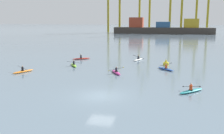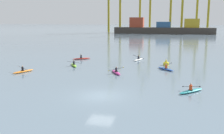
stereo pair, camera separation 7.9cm
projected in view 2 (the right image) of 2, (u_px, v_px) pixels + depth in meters
ground_plane at (101, 96)px, 24.83m from camera, size 800.00×800.00×0.00m
container_barge at (163, 28)px, 138.97m from camera, size 52.69×8.12×8.64m
gantry_crane_west at (114, 3)px, 148.31m from camera, size 8.08×19.65×36.63m
gantry_crane_west_mid at (145, 1)px, 153.08m from camera, size 7.26×17.26×36.90m
gantry_crane_east_mid at (177, 2)px, 142.05m from camera, size 7.43×16.90×31.83m
channel_buoy at (166, 63)px, 41.63m from camera, size 0.90×0.90×1.00m
kayak_teal at (191, 91)px, 25.98m from camera, size 2.73×2.92×0.95m
kayak_blue at (166, 69)px, 37.69m from camera, size 2.70×2.94×1.03m
kayak_orange at (23, 71)px, 35.97m from camera, size 2.14×3.40×0.95m
kayak_magenta at (116, 72)px, 35.28m from camera, size 2.19×3.26×0.95m
kayak_white at (139, 59)px, 46.77m from camera, size 2.13×3.42×0.95m
kayak_lime at (74, 65)px, 40.97m from camera, size 2.28×3.22×0.95m
kayak_red at (82, 58)px, 47.91m from camera, size 3.11×2.48×1.07m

